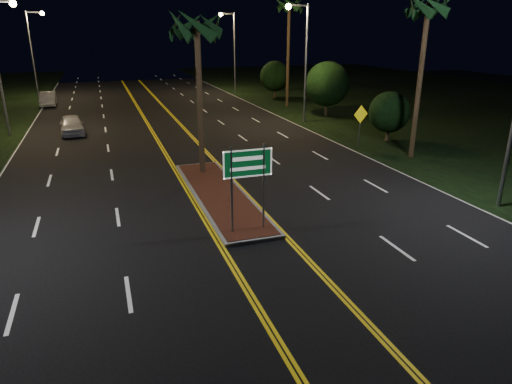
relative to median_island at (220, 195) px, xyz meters
name	(u,v)px	position (x,y,z in m)	size (l,w,h in m)	color
ground	(275,269)	(0.00, -7.00, -0.08)	(120.00, 120.00, 0.00)	black
grass_right	(464,105)	(30.00, 18.00, -0.08)	(40.00, 110.00, 0.01)	black
median_island	(220,195)	(0.00, 0.00, 0.00)	(2.25, 10.25, 0.17)	gray
highway_sign	(248,171)	(0.00, -4.20, 2.32)	(1.80, 0.08, 3.20)	gray
streetlight_left_mid	(1,53)	(-10.61, 17.00, 5.57)	(1.91, 0.44, 9.00)	gray
streetlight_left_far	(34,44)	(-10.61, 37.00, 5.57)	(1.91, 0.44, 9.00)	gray
streetlight_right_mid	(302,50)	(10.61, 15.00, 5.57)	(1.91, 0.44, 9.00)	gray
streetlight_right_far	(231,43)	(10.61, 35.00, 5.57)	(1.91, 0.44, 9.00)	gray
palm_median	(197,26)	(0.00, 3.50, 7.19)	(2.40, 2.40, 8.30)	#382819
palm_right_near	(428,8)	(12.50, 3.00, 8.13)	(2.40, 2.40, 9.30)	#382819
palm_right_far	(289,6)	(12.80, 23.00, 9.06)	(2.40, 2.40, 10.30)	#382819
shrub_near	(389,112)	(13.50, 7.00, 1.86)	(2.70, 2.70, 3.30)	#382819
shrub_mid	(327,84)	(14.00, 17.00, 2.64)	(3.78, 3.78, 4.62)	#382819
shrub_far	(275,76)	(13.80, 29.00, 2.25)	(3.24, 3.24, 3.96)	#382819
car_near	(71,123)	(-6.78, 16.16, 0.70)	(2.02, 4.72, 1.57)	silver
car_far	(48,98)	(-9.50, 30.95, 0.70)	(2.02, 4.70, 1.57)	#B5B7BF
warning_sign	(360,120)	(10.80, 6.13, 1.66)	(1.10, 0.25, 2.66)	gray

